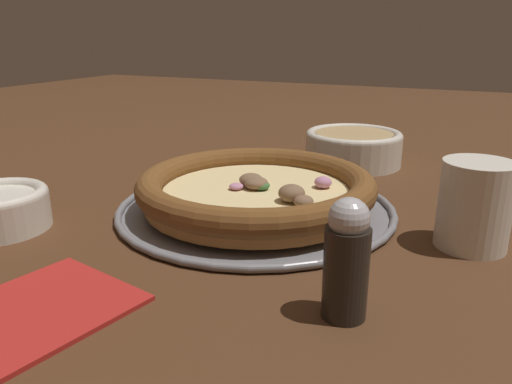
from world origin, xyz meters
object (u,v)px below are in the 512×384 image
at_px(pizza, 256,189).
at_px(fork, 31,304).
at_px(pizza_tray, 256,208).
at_px(drinking_cup, 475,206).
at_px(bowl_near, 353,146).
at_px(napkin, 42,306).
at_px(pepper_shaker, 347,259).

bearing_deg(pizza, fork, -14.76).
bearing_deg(pizza, pizza_tray, -100.67).
xyz_separation_m(pizza, drinking_cup, (0.00, 0.25, 0.02)).
bearing_deg(drinking_cup, bowl_near, -145.10).
height_order(pizza_tray, napkin, pizza_tray).
distance_m(fork, pepper_shaker, 0.26).
relative_size(fork, pepper_shaker, 1.72).
distance_m(drinking_cup, pepper_shaker, 0.20).
distance_m(drinking_cup, fork, 0.43).
bearing_deg(fork, pepper_shaker, 24.34).
height_order(bowl_near, napkin, bowl_near).
xyz_separation_m(drinking_cup, pepper_shaker, (0.18, -0.08, 0.00)).
height_order(napkin, pepper_shaker, pepper_shaker).
xyz_separation_m(bowl_near, fork, (0.56, -0.12, -0.03)).
relative_size(pizza, bowl_near, 1.85).
relative_size(bowl_near, drinking_cup, 1.73).
relative_size(pizza_tray, pepper_shaker, 3.47).
xyz_separation_m(pizza, fork, (0.28, -0.07, -0.03)).
height_order(pizza_tray, pizza, pizza).
height_order(napkin, fork, napkin).
bearing_deg(napkin, bowl_near, 168.93).
bearing_deg(fork, napkin, -0.44).
bearing_deg(pizza_tray, fork, -14.67).
height_order(drinking_cup, napkin, drinking_cup).
xyz_separation_m(pizza_tray, pizza, (0.00, 0.00, 0.03)).
height_order(pizza, fork, pizza).
distance_m(drinking_cup, napkin, 0.42).
height_order(bowl_near, pepper_shaker, pepper_shaker).
relative_size(drinking_cup, pepper_shaker, 0.93).
bearing_deg(napkin, pepper_shaker, 113.11).
bearing_deg(napkin, drinking_cup, 132.07).
relative_size(drinking_cup, fork, 0.54).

